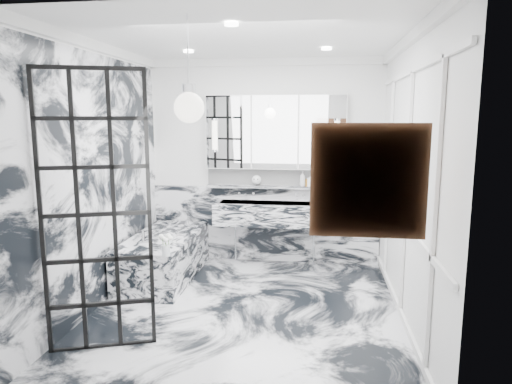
# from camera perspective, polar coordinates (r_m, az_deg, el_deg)

# --- Properties ---
(floor) EXTENTS (3.60, 3.60, 0.00)m
(floor) POSITION_cam_1_polar(r_m,az_deg,el_deg) (4.97, -1.45, -14.71)
(floor) COLOR white
(floor) RESTS_ON ground
(ceiling) EXTENTS (3.60, 3.60, 0.00)m
(ceiling) POSITION_cam_1_polar(r_m,az_deg,el_deg) (4.60, -1.60, 19.06)
(ceiling) COLOR white
(ceiling) RESTS_ON wall_back
(wall_back) EXTENTS (3.60, 0.00, 3.60)m
(wall_back) POSITION_cam_1_polar(r_m,az_deg,el_deg) (6.35, 1.11, 3.71)
(wall_back) COLOR white
(wall_back) RESTS_ON floor
(wall_front) EXTENTS (3.60, 0.00, 3.60)m
(wall_front) POSITION_cam_1_polar(r_m,az_deg,el_deg) (2.84, -7.40, -3.44)
(wall_front) COLOR white
(wall_front) RESTS_ON floor
(wall_left) EXTENTS (0.00, 3.60, 3.60)m
(wall_left) POSITION_cam_1_polar(r_m,az_deg,el_deg) (5.08, -19.62, 1.75)
(wall_left) COLOR white
(wall_left) RESTS_ON floor
(wall_right) EXTENTS (0.00, 3.60, 3.60)m
(wall_right) POSITION_cam_1_polar(r_m,az_deg,el_deg) (4.60, 18.56, 1.06)
(wall_right) COLOR white
(wall_right) RESTS_ON floor
(marble_clad_back) EXTENTS (3.18, 0.05, 1.05)m
(marble_clad_back) POSITION_cam_1_polar(r_m,az_deg,el_deg) (6.47, 1.06, -4.04)
(marble_clad_back) COLOR white
(marble_clad_back) RESTS_ON floor
(marble_clad_left) EXTENTS (0.02, 3.56, 2.68)m
(marble_clad_left) POSITION_cam_1_polar(r_m,az_deg,el_deg) (5.08, -19.44, 1.08)
(marble_clad_left) COLOR white
(marble_clad_left) RESTS_ON floor
(panel_molding) EXTENTS (0.03, 3.40, 2.30)m
(panel_molding) POSITION_cam_1_polar(r_m,az_deg,el_deg) (4.61, 18.25, -0.16)
(panel_molding) COLOR white
(panel_molding) RESTS_ON floor
(soap_bottle_a) EXTENTS (0.10, 0.10, 0.21)m
(soap_bottle_a) POSITION_cam_1_polar(r_m,az_deg,el_deg) (6.24, 5.83, 1.67)
(soap_bottle_a) COLOR #8C5919
(soap_bottle_a) RESTS_ON ledge
(soap_bottle_b) EXTENTS (0.10, 0.10, 0.18)m
(soap_bottle_b) POSITION_cam_1_polar(r_m,az_deg,el_deg) (6.24, 6.89, 1.51)
(soap_bottle_b) COLOR #4C4C51
(soap_bottle_b) RESTS_ON ledge
(soap_bottle_c) EXTENTS (0.16, 0.16, 0.15)m
(soap_bottle_c) POSITION_cam_1_polar(r_m,az_deg,el_deg) (6.24, 8.36, 1.36)
(soap_bottle_c) COLOR silver
(soap_bottle_c) RESTS_ON ledge
(face_pot) EXTENTS (0.13, 0.13, 0.13)m
(face_pot) POSITION_cam_1_polar(r_m,az_deg,el_deg) (6.30, 0.07, 1.52)
(face_pot) COLOR white
(face_pot) RESTS_ON ledge
(amber_bottle) EXTENTS (0.04, 0.04, 0.10)m
(amber_bottle) POSITION_cam_1_polar(r_m,az_deg,el_deg) (6.25, 6.38, 1.17)
(amber_bottle) COLOR #8C5919
(amber_bottle) RESTS_ON ledge
(flower_vase) EXTENTS (0.09, 0.09, 0.12)m
(flower_vase) POSITION_cam_1_polar(r_m,az_deg,el_deg) (5.03, -11.17, -7.18)
(flower_vase) COLOR silver
(flower_vase) RESTS_ON bathtub
(crittall_door) EXTENTS (0.84, 0.33, 2.42)m
(crittall_door) POSITION_cam_1_polar(r_m,az_deg,el_deg) (4.11, -19.34, -2.65)
(crittall_door) COLOR black
(crittall_door) RESTS_ON floor
(artwork) EXTENTS (0.58, 0.06, 0.58)m
(artwork) POSITION_cam_1_polar(r_m,az_deg,el_deg) (2.75, 13.85, 1.36)
(artwork) COLOR #C04B13
(artwork) RESTS_ON wall_front
(pendant_light) EXTENTS (0.22, 0.22, 0.22)m
(pendant_light) POSITION_cam_1_polar(r_m,az_deg,el_deg) (3.43, -8.36, 10.38)
(pendant_light) COLOR white
(pendant_light) RESTS_ON ceiling
(trough_sink) EXTENTS (1.60, 0.45, 0.30)m
(trough_sink) POSITION_cam_1_polar(r_m,az_deg,el_deg) (6.19, 2.20, -2.71)
(trough_sink) COLOR silver
(trough_sink) RESTS_ON wall_back
(ledge) EXTENTS (1.90, 0.14, 0.04)m
(ledge) POSITION_cam_1_polar(r_m,az_deg,el_deg) (6.29, 2.37, 0.63)
(ledge) COLOR silver
(ledge) RESTS_ON wall_back
(subway_tile) EXTENTS (1.90, 0.03, 0.23)m
(subway_tile) POSITION_cam_1_polar(r_m,az_deg,el_deg) (6.34, 2.43, 1.92)
(subway_tile) COLOR white
(subway_tile) RESTS_ON wall_back
(mirror_cabinet) EXTENTS (1.90, 0.16, 1.00)m
(mirror_cabinet) POSITION_cam_1_polar(r_m,az_deg,el_deg) (6.23, 2.42, 7.47)
(mirror_cabinet) COLOR white
(mirror_cabinet) RESTS_ON wall_back
(sconce_left) EXTENTS (0.07, 0.07, 0.40)m
(sconce_left) POSITION_cam_1_polar(r_m,az_deg,el_deg) (6.27, -5.21, 7.09)
(sconce_left) COLOR white
(sconce_left) RESTS_ON mirror_cabinet
(sconce_right) EXTENTS (0.07, 0.07, 0.40)m
(sconce_right) POSITION_cam_1_polar(r_m,az_deg,el_deg) (6.11, 10.06, 6.93)
(sconce_right) COLOR white
(sconce_right) RESTS_ON mirror_cabinet
(bathtub) EXTENTS (0.75, 1.65, 0.55)m
(bathtub) POSITION_cam_1_polar(r_m,az_deg,el_deg) (5.96, -11.37, -7.90)
(bathtub) COLOR silver
(bathtub) RESTS_ON floor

